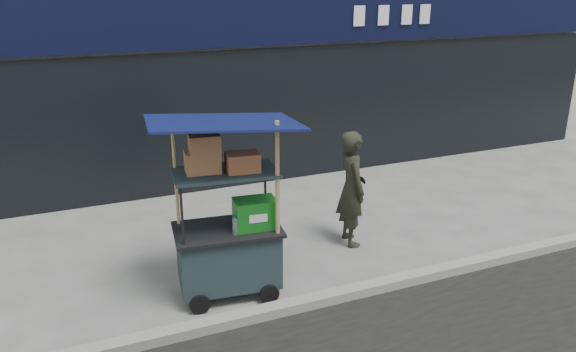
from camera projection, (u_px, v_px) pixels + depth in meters
name	position (u px, v px, depth m)	size (l,w,h in m)	color
ground	(348.00, 288.00, 6.77)	(80.00, 80.00, 0.00)	#60605B
curb	(356.00, 291.00, 6.58)	(80.00, 0.18, 0.12)	gray
vendor_cart	(229.00, 234.00, 6.41)	(1.73, 1.32, 2.17)	#1B2D2F
vendor_man	(352.00, 188.00, 7.68)	(0.59, 0.39, 1.62)	black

